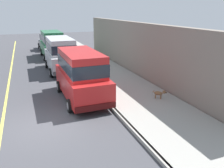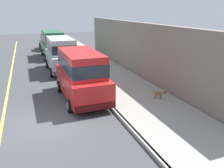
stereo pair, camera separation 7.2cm
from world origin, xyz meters
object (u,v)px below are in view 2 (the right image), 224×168
(car_silver_van, at_px, (61,53))
(dog_brown, at_px, (160,93))
(car_green_van, at_px, (53,43))
(car_grey_hatchback, at_px, (48,41))
(car_red_van, at_px, (81,73))

(car_silver_van, bearing_deg, dog_brown, -64.82)
(car_silver_van, xyz_separation_m, car_green_van, (0.06, 5.73, 0.00))
(car_silver_van, bearing_deg, car_green_van, 89.40)
(car_grey_hatchback, bearing_deg, car_green_van, -89.81)
(car_red_van, height_order, car_green_van, same)
(car_silver_van, xyz_separation_m, car_grey_hatchback, (0.04, 10.76, -0.42))
(car_red_van, bearing_deg, car_green_van, 90.22)
(car_red_van, height_order, car_silver_van, same)
(car_grey_hatchback, height_order, dog_brown, car_grey_hatchback)
(car_red_van, xyz_separation_m, car_grey_hatchback, (-0.06, 16.99, -0.42))
(car_silver_van, bearing_deg, car_red_van, -89.02)
(dog_brown, bearing_deg, car_silver_van, 115.18)
(car_silver_van, relative_size, dog_brown, 7.90)
(car_red_van, bearing_deg, dog_brown, -25.69)
(car_silver_van, distance_m, car_grey_hatchback, 10.77)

